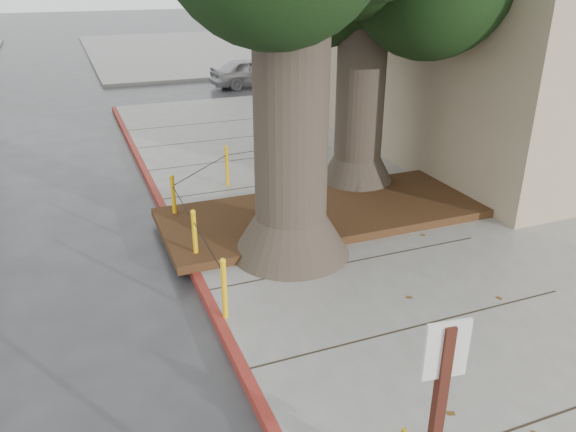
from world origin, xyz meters
name	(u,v)px	position (x,y,z in m)	size (l,w,h in m)	color
ground	(385,343)	(0.00, 0.00, 0.00)	(140.00, 140.00, 0.00)	#28282B
sidewalk_main	(572,208)	(6.00, 2.50, 0.07)	(16.00, 26.00, 0.15)	slate
sidewalk_far	(222,49)	(6.00, 30.00, 0.07)	(16.00, 20.00, 0.15)	slate
curb_red	(198,280)	(-2.00, 2.50, 0.07)	(0.14, 26.00, 0.16)	maroon
planter_bed	(324,213)	(0.90, 3.90, 0.23)	(6.40, 2.60, 0.16)	black
bollard_ring	(231,196)	(-0.87, 4.38, 0.66)	(3.79, 5.39, 0.95)	yellow
car_silver	(252,72)	(4.07, 18.04, 0.61)	(1.45, 3.60, 1.22)	#B3B3B8
car_red	(359,60)	(9.88, 19.13, 0.64)	(1.35, 3.87, 1.27)	maroon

